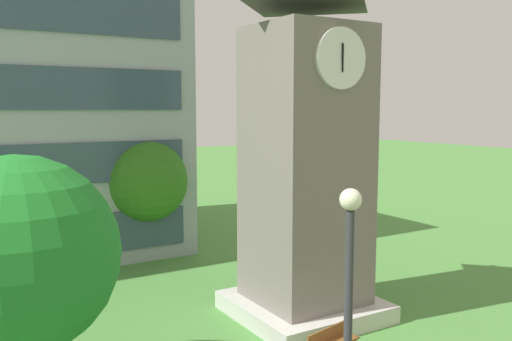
{
  "coord_description": "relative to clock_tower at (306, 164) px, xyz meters",
  "views": [
    {
      "loc": [
        -8.15,
        -10.63,
        7.2
      ],
      "look_at": [
        1.35,
        5.12,
        5.06
      ],
      "focal_mm": 38.12,
      "sensor_mm": 36.0,
      "label": 1
    }
  ],
  "objects": [
    {
      "name": "tree_streetside",
      "position": [
        -9.25,
        -1.4,
        -1.52
      ],
      "size": [
        4.71,
        4.71,
        6.15
      ],
      "color": "#513823",
      "rests_on": "ground"
    },
    {
      "name": "clock_tower",
      "position": [
        0.0,
        0.0,
        0.0
      ],
      "size": [
        4.6,
        4.6,
        11.76
      ],
      "color": "slate",
      "rests_on": "ground"
    },
    {
      "name": "street_lamp",
      "position": [
        -5.17,
        -8.25,
        -1.63
      ],
      "size": [
        0.36,
        0.36,
        5.93
      ],
      "color": "#333338",
      "rests_on": "ground"
    },
    {
      "name": "tree_near_tower",
      "position": [
        -2.22,
        9.54,
        -1.55
      ],
      "size": [
        3.87,
        3.87,
        5.71
      ],
      "color": "#513823",
      "rests_on": "ground"
    }
  ]
}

